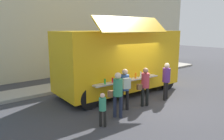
# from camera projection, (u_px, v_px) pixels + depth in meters

# --- Properties ---
(ground_plane) EXTENTS (60.00, 60.00, 0.00)m
(ground_plane) POSITION_uv_depth(u_px,v_px,m) (150.00, 102.00, 9.31)
(ground_plane) COLOR #38383D
(curb_strip) EXTENTS (28.00, 1.60, 0.15)m
(curb_strip) POSITION_uv_depth(u_px,v_px,m) (20.00, 94.00, 10.15)
(curb_strip) COLOR #9E998E
(curb_strip) RESTS_ON ground
(food_truck_main) EXTENTS (6.25, 3.32, 3.63)m
(food_truck_main) POSITION_uv_depth(u_px,v_px,m) (120.00, 60.00, 10.37)
(food_truck_main) COLOR gold
(food_truck_main) RESTS_ON ground
(trash_bin) EXTENTS (0.60, 0.60, 0.88)m
(trash_bin) POSITION_uv_depth(u_px,v_px,m) (138.00, 68.00, 14.72)
(trash_bin) COLOR #2C6539
(trash_bin) RESTS_ON ground
(customer_front_ordering) EXTENTS (0.52, 0.35, 1.60)m
(customer_front_ordering) POSITION_uv_depth(u_px,v_px,m) (145.00, 84.00, 8.62)
(customer_front_ordering) COLOR black
(customer_front_ordering) RESTS_ON ground
(customer_mid_with_backpack) EXTENTS (0.45, 0.54, 1.64)m
(customer_mid_with_backpack) POSITION_uv_depth(u_px,v_px,m) (125.00, 85.00, 8.15)
(customer_mid_with_backpack) COLOR black
(customer_mid_with_backpack) RESTS_ON ground
(customer_rear_waiting) EXTENTS (0.44, 0.50, 1.65)m
(customer_rear_waiting) POSITION_uv_depth(u_px,v_px,m) (117.00, 91.00, 7.50)
(customer_rear_waiting) COLOR #1F253A
(customer_rear_waiting) RESTS_ON ground
(customer_extra_browsing) EXTENTS (0.34, 0.34, 1.67)m
(customer_extra_browsing) POSITION_uv_depth(u_px,v_px,m) (166.00, 78.00, 9.41)
(customer_extra_browsing) COLOR black
(customer_extra_browsing) RESTS_ON ground
(child_near_queue) EXTENTS (0.23, 0.23, 1.14)m
(child_near_queue) POSITION_uv_depth(u_px,v_px,m) (103.00, 107.00, 6.82)
(child_near_queue) COLOR black
(child_near_queue) RESTS_ON ground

